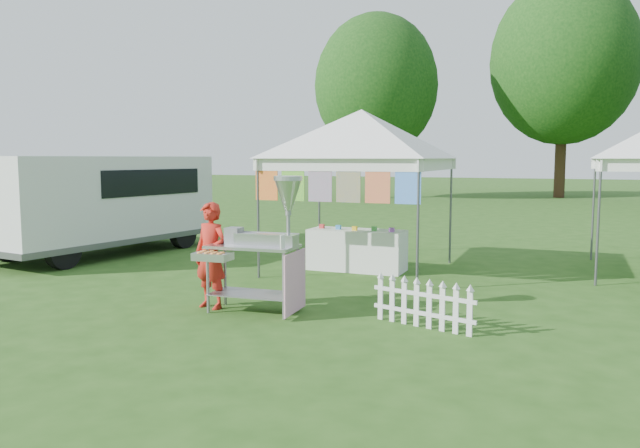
% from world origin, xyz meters
% --- Properties ---
extents(ground, '(120.00, 120.00, 0.00)m').
position_xyz_m(ground, '(0.00, 0.00, 0.00)').
color(ground, '#254C15').
rests_on(ground, ground).
extents(canopy_main, '(4.24, 4.24, 3.45)m').
position_xyz_m(canopy_main, '(0.00, 3.49, 2.99)').
color(canopy_main, '#59595E').
rests_on(canopy_main, ground).
extents(tree_left, '(6.40, 6.40, 9.53)m').
position_xyz_m(tree_left, '(-6.00, 24.00, 5.83)').
color(tree_left, '#372014').
rests_on(tree_left, ground).
extents(tree_mid, '(7.60, 7.60, 11.52)m').
position_xyz_m(tree_mid, '(3.00, 28.00, 7.14)').
color(tree_mid, '#372014').
rests_on(tree_mid, ground).
extents(donut_cart, '(1.34, 0.99, 1.87)m').
position_xyz_m(donut_cart, '(-0.15, -0.12, 1.10)').
color(donut_cart, gray).
rests_on(donut_cart, ground).
extents(vendor, '(0.61, 0.46, 1.50)m').
position_xyz_m(vendor, '(-1.01, -0.14, 0.75)').
color(vendor, red).
rests_on(vendor, ground).
extents(cargo_van, '(2.82, 5.40, 2.14)m').
position_xyz_m(cargo_van, '(-5.89, 3.32, 1.15)').
color(cargo_van, silver).
rests_on(cargo_van, ground).
extents(picket_fence, '(1.38, 0.44, 0.56)m').
position_xyz_m(picket_fence, '(1.99, -0.05, 0.29)').
color(picket_fence, silver).
rests_on(picket_fence, ground).
extents(display_table, '(1.80, 0.70, 0.77)m').
position_xyz_m(display_table, '(-0.06, 3.44, 0.38)').
color(display_table, white).
rests_on(display_table, ground).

